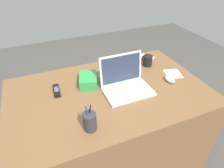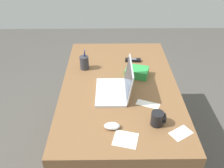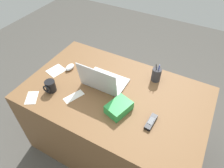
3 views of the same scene
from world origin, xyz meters
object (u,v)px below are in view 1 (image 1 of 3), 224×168
at_px(cordless_phone, 57,91).
at_px(snack_bag, 88,80).
at_px(pen_holder, 90,121).
at_px(computer_mouse, 170,79).
at_px(coffee_mug_white, 147,60).
at_px(laptop, 126,84).

xyz_separation_m(cordless_phone, snack_bag, (0.24, 0.01, 0.02)).
height_order(cordless_phone, pen_holder, pen_holder).
xyz_separation_m(computer_mouse, coffee_mug_white, (-0.03, 0.29, 0.03)).
bearing_deg(coffee_mug_white, cordless_phone, -173.83).
bearing_deg(computer_mouse, pen_holder, -162.81).
xyz_separation_m(laptop, coffee_mug_white, (0.34, 0.25, -0.00)).
relative_size(computer_mouse, snack_bag, 0.55).
height_order(pen_holder, snack_bag, pen_holder).
bearing_deg(snack_bag, coffee_mug_white, 7.68).
bearing_deg(pen_holder, cordless_phone, 105.92).
bearing_deg(coffee_mug_white, laptop, -143.15).
relative_size(computer_mouse, cordless_phone, 0.70).
relative_size(laptop, snack_bag, 1.90).
bearing_deg(computer_mouse, snack_bag, 160.13).
distance_m(laptop, pen_holder, 0.45).
relative_size(cordless_phone, pen_holder, 0.83).
bearing_deg(laptop, cordless_phone, 161.18).
distance_m(laptop, coffee_mug_white, 0.42).
bearing_deg(snack_bag, computer_mouse, -19.50).
height_order(computer_mouse, cordless_phone, computer_mouse).
xyz_separation_m(laptop, snack_bag, (-0.23, 0.17, -0.01)).
bearing_deg(coffee_mug_white, computer_mouse, -83.52).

